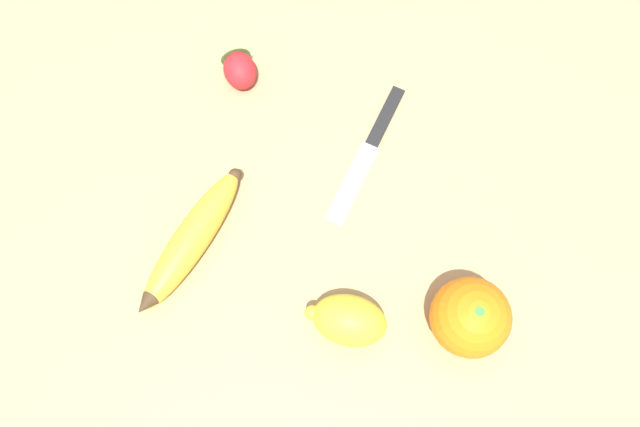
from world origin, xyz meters
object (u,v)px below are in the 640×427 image
Objects in this scene: strawberry at (239,68)px; banana at (191,240)px; orange at (470,317)px; lemon at (346,321)px; paring_knife at (370,148)px.

banana is at bearing 150.04° from strawberry.
strawberry is (0.36, 0.20, -0.02)m from orange.
paring_knife is at bearing -19.11° from lemon.
banana is at bearing 55.85° from paring_knife.
lemon is (-0.12, -0.16, 0.01)m from banana.
lemon is at bearing -175.76° from strawberry.
orange is 0.13m from lemon.
orange is at bearing 140.46° from paring_knife.
orange is at bearing 104.06° from banana.
orange reaches higher than strawberry.
orange reaches higher than paring_knife.
lemon reaches higher than banana.
strawberry is at bearing 11.91° from lemon.
orange is 0.51× the size of paring_knife.
paring_knife is at bearing -140.01° from strawberry.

